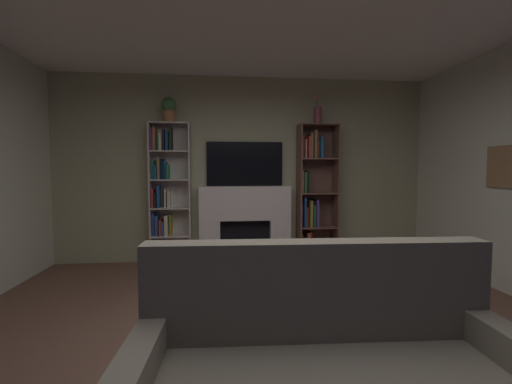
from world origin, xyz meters
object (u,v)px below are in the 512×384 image
at_px(vase_with_flowers, 318,115).
at_px(coffee_table, 295,317).
at_px(bookshelf_left, 166,193).
at_px(bookshelf_right, 312,194).
at_px(fireplace, 245,222).
at_px(tv, 245,164).
at_px(potted_plant, 169,108).

height_order(vase_with_flowers, coffee_table, vase_with_flowers).
bearing_deg(bookshelf_left, coffee_table, -65.88).
bearing_deg(bookshelf_right, fireplace, 179.03).
xyz_separation_m(fireplace, bookshelf_left, (-1.15, 0.01, 0.44)).
height_order(fireplace, coffee_table, fireplace).
height_order(fireplace, tv, tv).
bearing_deg(coffee_table, bookshelf_right, 72.56).
bearing_deg(bookshelf_left, vase_with_flowers, -1.38).
height_order(fireplace, bookshelf_left, bookshelf_left).
xyz_separation_m(bookshelf_right, vase_with_flowers, (0.06, -0.03, 1.19)).
xyz_separation_m(fireplace, potted_plant, (-1.08, -0.04, 1.65)).
bearing_deg(bookshelf_right, bookshelf_left, 179.24).
relative_size(fireplace, potted_plant, 4.10).
xyz_separation_m(bookshelf_right, potted_plant, (-2.10, -0.03, 1.24)).
relative_size(bookshelf_left, coffee_table, 2.68).
bearing_deg(tv, potted_plant, -173.68).
bearing_deg(coffee_table, bookshelf_left, 114.12).
relative_size(tv, bookshelf_right, 0.55).
xyz_separation_m(tv, vase_with_flowers, (1.08, -0.12, 0.73)).
bearing_deg(vase_with_flowers, tv, 173.71).
bearing_deg(potted_plant, fireplace, 2.28).
bearing_deg(fireplace, potted_plant, -177.72).
relative_size(bookshelf_left, potted_plant, 5.74).
xyz_separation_m(tv, bookshelf_right, (1.02, -0.09, -0.46)).
xyz_separation_m(tv, potted_plant, (-1.08, -0.12, 0.78)).
distance_m(bookshelf_left, potted_plant, 1.21).
xyz_separation_m(bookshelf_left, potted_plant, (0.06, -0.05, 1.20)).
bearing_deg(bookshelf_left, fireplace, -0.56).
xyz_separation_m(fireplace, bookshelf_right, (1.02, -0.02, 0.41)).
xyz_separation_m(fireplace, tv, (0.00, 0.08, 0.86)).
bearing_deg(vase_with_flowers, bookshelf_left, 178.62).
bearing_deg(potted_plant, tv, 6.32).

